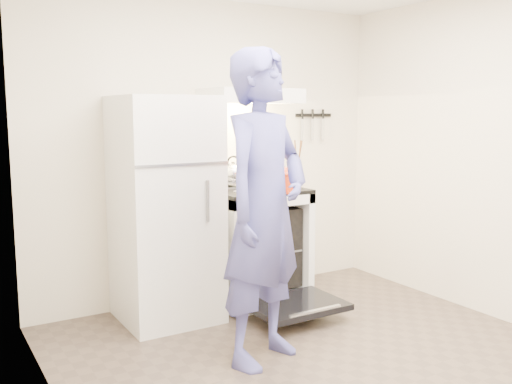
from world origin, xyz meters
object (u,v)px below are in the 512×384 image
Objects in this scene: refrigerator at (165,210)px; person at (265,208)px; stove_body at (255,246)px; tea_kettle at (233,172)px; dutch_oven at (280,182)px.

person is (0.25, -1.01, 0.14)m from refrigerator.
tea_kettle reaches higher than stove_body.
refrigerator is at bearing 133.52° from dutch_oven.
refrigerator is 0.92m from dutch_oven.
tea_kettle is at bearing 128.60° from stove_body.
tea_kettle is 0.74× the size of dutch_oven.
refrigerator is at bearing -165.21° from tea_kettle.
person reaches higher than refrigerator.
person is at bearing -118.20° from stove_body.
stove_body is at bearing -51.40° from tea_kettle.
person is 0.52m from dutch_oven.
refrigerator reaches higher than tea_kettle.
tea_kettle is at bearing 14.79° from refrigerator.
tea_kettle is (0.69, 0.18, 0.23)m from refrigerator.
tea_kettle is 1.27m from person.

